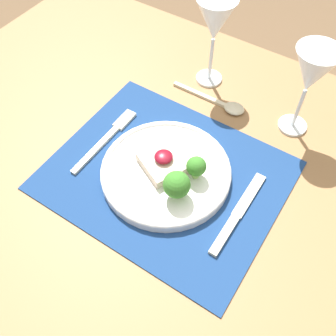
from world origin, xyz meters
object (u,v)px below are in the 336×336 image
fork (109,136)px  wine_glass_far (215,22)px  knife (235,218)px  wine_glass_near (312,74)px  dinner_plate (169,171)px  spoon (224,104)px

fork → wine_glass_far: wine_glass_far is taller
knife → wine_glass_near: (-0.00, 0.27, 0.14)m
knife → dinner_plate: bearing=176.2°
spoon → fork: bearing=-122.0°
wine_glass_far → dinner_plate: bearing=-75.7°
wine_glass_near → fork: bearing=-142.1°
fork → knife: bearing=-2.8°
dinner_plate → knife: 0.16m
knife → wine_glass_near: 0.31m
knife → wine_glass_far: size_ratio=0.95×
fork → knife: (0.32, -0.03, -0.00)m
knife → spoon: 0.29m
dinner_plate → wine_glass_far: wine_glass_far is taller
dinner_plate → knife: dinner_plate is taller
knife → spoon: spoon is taller
dinner_plate → spoon: dinner_plate is taller
wine_glass_near → knife: bearing=-89.7°
wine_glass_far → wine_glass_near: bearing=-8.5°
knife → wine_glass_near: bearing=92.3°
dinner_plate → wine_glass_near: 0.33m
dinner_plate → knife: size_ratio=1.29×
spoon → wine_glass_far: (-0.07, 0.06, 0.15)m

